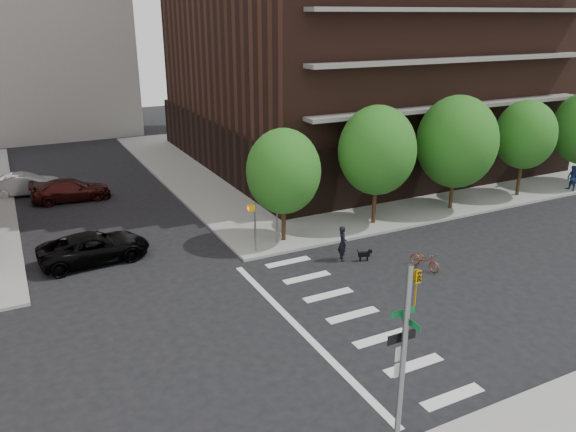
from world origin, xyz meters
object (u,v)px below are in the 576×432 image
(parked_car_maroon, at_px, (71,190))
(parked_car_silver, at_px, (25,184))
(scooter, at_px, (425,260))
(dog_walker, at_px, (343,243))
(parked_car_black, at_px, (94,248))
(traffic_signal, at_px, (402,383))
(pedestrian_far, at_px, (573,178))

(parked_car_maroon, bearing_deg, parked_car_silver, 47.98)
(parked_car_silver, distance_m, scooter, 27.81)
(dog_walker, bearing_deg, parked_car_maroon, 50.62)
(dog_walker, bearing_deg, parked_car_black, 80.61)
(traffic_signal, relative_size, dog_walker, 3.25)
(parked_car_black, relative_size, parked_car_maroon, 1.06)
(parked_car_maroon, height_order, parked_car_silver, parked_car_silver)
(scooter, relative_size, pedestrian_far, 0.99)
(dog_walker, bearing_deg, pedestrian_far, -66.20)
(parked_car_silver, relative_size, dog_walker, 2.51)
(parked_car_maroon, relative_size, scooter, 2.89)
(parked_car_silver, bearing_deg, dog_walker, -140.04)
(scooter, distance_m, pedestrian_far, 18.30)
(dog_walker, bearing_deg, traffic_signal, 170.90)
(parked_car_black, bearing_deg, pedestrian_far, -99.06)
(parked_car_maroon, bearing_deg, traffic_signal, -166.64)
(parked_car_black, bearing_deg, parked_car_maroon, -4.67)
(parked_car_black, distance_m, scooter, 16.62)
(parked_car_silver, bearing_deg, traffic_signal, -161.88)
(traffic_signal, relative_size, pedestrian_far, 3.36)
(traffic_signal, xyz_separation_m, parked_car_silver, (-7.73, 31.84, -1.93))
(parked_car_maroon, distance_m, dog_walker, 19.97)
(traffic_signal, height_order, dog_walker, traffic_signal)
(parked_car_maroon, distance_m, pedestrian_far, 34.70)
(traffic_signal, relative_size, parked_car_maroon, 1.18)
(parked_car_black, bearing_deg, traffic_signal, -167.40)
(parked_car_silver, distance_m, pedestrian_far, 38.31)
(scooter, xyz_separation_m, pedestrian_far, (17.52, 5.25, 0.58))
(parked_car_maroon, xyz_separation_m, parked_car_silver, (-2.70, 2.75, 0.02))
(pedestrian_far, bearing_deg, scooter, -70.62)
(scooter, height_order, dog_walker, dog_walker)
(traffic_signal, distance_m, parked_car_maroon, 29.58)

